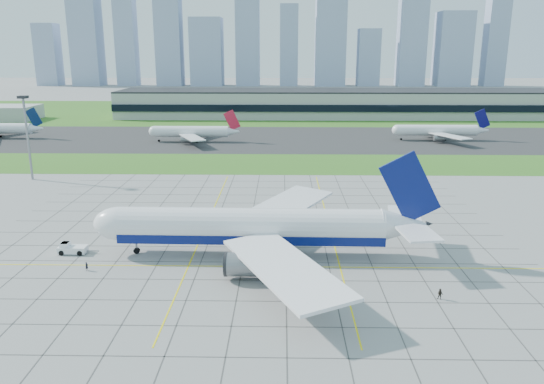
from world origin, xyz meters
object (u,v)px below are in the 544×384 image
object	(u,v)px
distant_jet_2	(438,130)
light_mast	(26,127)
crew_far	(440,294)
distant_jet_1	(192,132)
pushback_tug	(71,248)
airliner	(254,227)
crew_near	(87,266)

from	to	relation	value
distant_jet_2	light_mast	bearing A→B (deg)	-152.23
crew_far	distant_jet_1	size ratio (longest dim) A/B	0.04
pushback_tug	distant_jet_2	bearing A→B (deg)	52.34
airliner	distant_jet_1	bearing A→B (deg)	105.29
pushback_tug	crew_far	distance (m)	69.28
light_mast	distant_jet_1	distance (m)	81.27
crew_far	crew_near	bearing A→B (deg)	-163.89
distant_jet_1	crew_far	bearing A→B (deg)	-66.81
pushback_tug	crew_far	size ratio (longest dim) A/B	4.31
pushback_tug	distant_jet_2	world-z (taller)	distant_jet_2
crew_near	distant_jet_2	distance (m)	179.81
light_mast	pushback_tug	bearing A→B (deg)	-59.53
pushback_tug	distant_jet_1	size ratio (longest dim) A/B	0.19
light_mast	distant_jet_2	size ratio (longest dim) A/B	0.60
crew_near	crew_far	world-z (taller)	crew_far
airliner	crew_far	distance (m)	36.24
crew_far	distant_jet_2	distance (m)	162.81
light_mast	distant_jet_2	bearing A→B (deg)	27.77
pushback_tug	distant_jet_1	bearing A→B (deg)	90.04
light_mast	airliner	bearing A→B (deg)	-40.51
distant_jet_2	airliner	bearing A→B (deg)	-118.28
crew_near	distant_jet_1	world-z (taller)	distant_jet_1
airliner	crew_near	size ratio (longest dim) A/B	41.80
crew_near	distant_jet_1	xyz separation A→B (m)	(-3.91, 140.29, 3.68)
pushback_tug	crew_far	world-z (taller)	pushback_tug
airliner	crew_far	xyz separation A→B (m)	(30.81, -18.46, -4.79)
distant_jet_1	distant_jet_2	world-z (taller)	same
distant_jet_1	distant_jet_2	size ratio (longest dim) A/B	1.00
crew_near	distant_jet_2	bearing A→B (deg)	-1.54
airliner	crew_near	world-z (taller)	airliner
light_mast	crew_far	distance (m)	130.88
light_mast	crew_near	bearing A→B (deg)	-58.85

